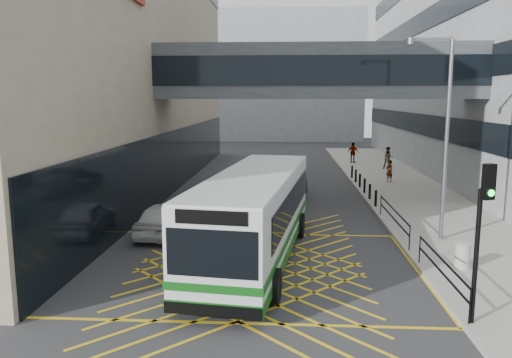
% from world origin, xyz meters
% --- Properties ---
extents(ground, '(120.00, 120.00, 0.00)m').
position_xyz_m(ground, '(0.00, 0.00, 0.00)').
color(ground, '#333335').
extents(building_whsmith, '(24.17, 42.00, 16.00)m').
position_xyz_m(building_whsmith, '(-17.98, 16.00, 8.00)').
color(building_whsmith, tan).
rests_on(building_whsmith, ground).
extents(building_far, '(28.00, 16.00, 18.00)m').
position_xyz_m(building_far, '(-2.00, 60.00, 9.00)').
color(building_far, gray).
rests_on(building_far, ground).
extents(skybridge, '(20.00, 4.10, 3.00)m').
position_xyz_m(skybridge, '(3.00, 12.00, 7.50)').
color(skybridge, '#41464B').
rests_on(skybridge, ground).
extents(pavement, '(6.00, 54.00, 0.16)m').
position_xyz_m(pavement, '(9.00, 15.00, 0.08)').
color(pavement, '#A09B92').
rests_on(pavement, ground).
extents(box_junction, '(12.00, 9.00, 0.01)m').
position_xyz_m(box_junction, '(0.00, 0.00, 0.00)').
color(box_junction, gold).
rests_on(box_junction, ground).
extents(bus, '(4.27, 12.13, 3.33)m').
position_xyz_m(bus, '(0.17, 1.06, 1.78)').
color(bus, silver).
rests_on(bus, ground).
extents(car_white, '(2.25, 4.86, 1.51)m').
position_xyz_m(car_white, '(-4.12, 4.22, 0.75)').
color(car_white, silver).
rests_on(car_white, ground).
extents(car_dark, '(3.26, 5.12, 1.50)m').
position_xyz_m(car_dark, '(1.19, 14.85, 0.75)').
color(car_dark, black).
rests_on(car_dark, ground).
extents(car_silver, '(3.39, 5.09, 1.46)m').
position_xyz_m(car_silver, '(0.98, 12.96, 0.73)').
color(car_silver, gray).
rests_on(car_silver, ground).
extents(traffic_light, '(0.35, 0.51, 4.29)m').
position_xyz_m(traffic_light, '(6.29, -4.52, 2.95)').
color(traffic_light, black).
rests_on(traffic_light, pavement).
extents(street_lamp, '(1.87, 0.29, 8.28)m').
position_xyz_m(street_lamp, '(7.69, 3.70, 4.88)').
color(street_lamp, slate).
rests_on(street_lamp, pavement).
extents(litter_bin, '(0.52, 0.52, 0.90)m').
position_xyz_m(litter_bin, '(7.49, -0.03, 0.61)').
color(litter_bin, '#ADA89E').
rests_on(litter_bin, pavement).
extents(kerb_railings, '(0.05, 12.54, 1.00)m').
position_xyz_m(kerb_railings, '(6.15, 1.78, 0.88)').
color(kerb_railings, black).
rests_on(kerb_railings, pavement).
extents(bollards, '(0.14, 10.14, 0.90)m').
position_xyz_m(bollards, '(6.25, 15.00, 0.61)').
color(bollards, black).
rests_on(bollards, pavement).
extents(pedestrian_a, '(0.76, 0.71, 1.56)m').
position_xyz_m(pedestrian_a, '(8.62, 18.19, 0.94)').
color(pedestrian_a, gray).
rests_on(pedestrian_a, pavement).
extents(pedestrian_b, '(0.92, 0.55, 1.84)m').
position_xyz_m(pedestrian_b, '(9.85, 24.74, 1.08)').
color(pedestrian_b, gray).
rests_on(pedestrian_b, pavement).
extents(pedestrian_c, '(1.21, 0.99, 1.85)m').
position_xyz_m(pedestrian_c, '(7.48, 28.85, 1.08)').
color(pedestrian_c, gray).
rests_on(pedestrian_c, pavement).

